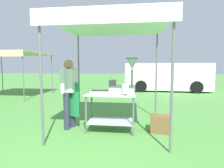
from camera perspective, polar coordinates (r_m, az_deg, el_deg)
ground_plane at (r=9.22m, az=2.03°, el=-3.75°), size 70.00×70.00×0.00m
stall_canopy at (r=4.17m, az=-0.18°, el=17.43°), size 2.45×2.37×2.41m
donut_cart at (r=4.06m, az=-0.36°, el=-6.42°), size 1.10×0.63×0.85m
donut_tray at (r=3.99m, az=-3.32°, el=-2.77°), size 0.47×0.34×0.07m
donut_fryer at (r=3.99m, az=3.96°, el=1.02°), size 0.63×0.28×0.79m
menu_sign at (r=3.78m, az=4.30°, el=-1.80°), size 0.13×0.05×0.26m
vendor at (r=4.31m, az=-13.39°, el=-1.90°), size 0.46×0.53×1.61m
supply_crate at (r=4.22m, az=15.07°, el=-12.03°), size 0.46×0.38×0.38m
van_white at (r=11.73m, az=16.72°, el=2.25°), size 5.05×2.27×1.69m
neighbour_tent at (r=10.36m, az=-29.78°, el=8.24°), size 3.28×2.85×2.17m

